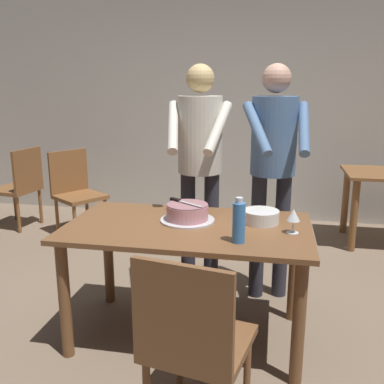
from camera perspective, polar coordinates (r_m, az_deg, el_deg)
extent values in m
plane|color=#7A6651|center=(2.95, -0.53, -18.33)|extent=(14.00, 14.00, 0.00)
cube|color=#BCB7AD|center=(5.19, 5.52, 11.43)|extent=(10.00, 0.12, 2.70)
cube|color=brown|center=(2.63, -0.57, -4.70)|extent=(1.48, 0.83, 0.03)
cylinder|color=brown|center=(2.70, -16.43, -13.53)|extent=(0.07, 0.07, 0.72)
cylinder|color=brown|center=(2.44, 13.87, -16.48)|extent=(0.07, 0.07, 0.72)
cylinder|color=brown|center=(3.25, -10.96, -8.27)|extent=(0.07, 0.07, 0.72)
cylinder|color=brown|center=(3.04, 13.30, -10.01)|extent=(0.07, 0.07, 0.72)
cylinder|color=silver|center=(2.71, -0.60, -3.72)|extent=(0.34, 0.34, 0.01)
cylinder|color=#D18C93|center=(2.69, -0.61, -2.68)|extent=(0.26, 0.26, 0.09)
cylinder|color=#926267|center=(2.68, -0.61, -1.68)|extent=(0.25, 0.25, 0.01)
cube|color=silver|center=(2.66, -0.31, -1.56)|extent=(0.18, 0.13, 0.00)
cube|color=black|center=(2.75, -2.21, -1.04)|extent=(0.08, 0.06, 0.02)
cylinder|color=white|center=(2.71, 9.06, -3.93)|extent=(0.22, 0.22, 0.01)
cylinder|color=white|center=(2.70, 9.07, -3.72)|extent=(0.22, 0.22, 0.01)
cylinder|color=white|center=(2.70, 9.08, -3.52)|extent=(0.22, 0.22, 0.01)
cylinder|color=white|center=(2.70, 9.09, -3.32)|extent=(0.22, 0.22, 0.01)
cylinder|color=white|center=(2.69, 9.10, -3.12)|extent=(0.22, 0.22, 0.01)
cylinder|color=white|center=(2.69, 9.11, -2.91)|extent=(0.22, 0.22, 0.01)
cylinder|color=white|center=(2.69, 9.11, -2.71)|extent=(0.22, 0.22, 0.01)
cylinder|color=white|center=(2.68, 9.12, -2.50)|extent=(0.22, 0.22, 0.01)
cylinder|color=silver|center=(2.56, 13.09, -5.24)|extent=(0.07, 0.07, 0.00)
cylinder|color=silver|center=(2.55, 13.14, -4.46)|extent=(0.01, 0.01, 0.07)
cone|color=silver|center=(2.53, 13.22, -2.95)|extent=(0.08, 0.08, 0.07)
cylinder|color=#387AC6|center=(2.33, 6.18, -4.05)|extent=(0.07, 0.07, 0.22)
cylinder|color=silver|center=(2.30, 6.26, -1.09)|extent=(0.04, 0.04, 0.03)
cylinder|color=#2D2D38|center=(3.30, 2.55, -5.55)|extent=(0.11, 0.11, 0.95)
cylinder|color=#2D2D38|center=(3.33, -0.52, -5.35)|extent=(0.11, 0.11, 0.95)
cylinder|color=beige|center=(3.15, 1.07, 7.54)|extent=(0.32, 0.32, 0.55)
sphere|color=tan|center=(3.13, 1.10, 14.75)|extent=(0.20, 0.20, 0.20)
cylinder|color=beige|center=(2.93, 3.47, 8.46)|extent=(0.16, 0.42, 0.34)
cylinder|color=beige|center=(2.99, -2.52, 8.58)|extent=(0.15, 0.42, 0.34)
cylinder|color=#2D2D38|center=(3.32, 11.69, -5.73)|extent=(0.11, 0.11, 0.95)
cylinder|color=#2D2D38|center=(3.28, 8.62, -5.82)|extent=(0.11, 0.11, 0.95)
cylinder|color=#4C6B93|center=(3.13, 10.76, 7.26)|extent=(0.32, 0.32, 0.55)
sphere|color=tan|center=(3.11, 11.10, 14.51)|extent=(0.20, 0.20, 0.20)
cylinder|color=#4C6B93|center=(2.99, 14.53, 8.14)|extent=(0.08, 0.42, 0.34)
cylinder|color=#4C6B93|center=(2.91, 8.57, 8.29)|extent=(0.24, 0.41, 0.34)
cube|color=brown|center=(2.10, 1.02, -19.25)|extent=(0.52, 0.52, 0.04)
cylinder|color=brown|center=(2.42, -1.64, -20.61)|extent=(0.04, 0.04, 0.41)
cylinder|color=brown|center=(2.32, 7.28, -22.39)|extent=(0.04, 0.04, 0.41)
cube|color=brown|center=(1.81, -1.39, -16.06)|extent=(0.44, 0.12, 0.45)
cylinder|color=brown|center=(4.43, 20.55, -2.96)|extent=(0.07, 0.07, 0.71)
cylinder|color=brown|center=(4.95, 19.55, -1.12)|extent=(0.07, 0.07, 0.71)
cube|color=brown|center=(4.69, -14.53, -0.62)|extent=(0.61, 0.61, 0.04)
cylinder|color=brown|center=(4.69, -11.31, -3.28)|extent=(0.04, 0.04, 0.41)
cylinder|color=brown|center=(4.51, -15.15, -4.21)|extent=(0.04, 0.04, 0.41)
cylinder|color=brown|center=(4.99, -13.64, -2.37)|extent=(0.04, 0.04, 0.41)
cylinder|color=brown|center=(4.82, -17.33, -3.20)|extent=(0.04, 0.04, 0.41)
cube|color=brown|center=(4.81, -15.95, 2.65)|extent=(0.27, 0.38, 0.45)
cube|color=brown|center=(5.25, -22.32, 0.30)|extent=(0.50, 0.50, 0.04)
cylinder|color=brown|center=(5.55, -22.27, -1.38)|extent=(0.04, 0.04, 0.41)
cylinder|color=brown|center=(5.05, -21.90, -2.80)|extent=(0.04, 0.04, 0.41)
cylinder|color=brown|center=(5.32, -19.34, -1.76)|extent=(0.04, 0.04, 0.41)
cube|color=brown|center=(5.06, -20.84, 2.82)|extent=(0.10, 0.44, 0.45)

